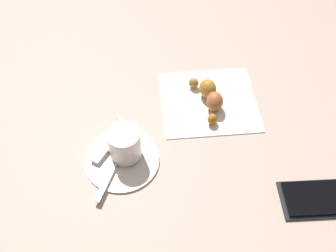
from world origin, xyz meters
The scene contains 8 objects.
ground_plane centered at (0.00, 0.00, 0.00)m, with size 1.80×1.80×0.00m, color #B49B8E.
saucer centered at (-0.10, -0.03, 0.00)m, with size 0.13×0.13×0.01m, color silver.
espresso_cup centered at (-0.09, -0.02, 0.04)m, with size 0.06×0.09×0.06m.
teaspoon centered at (-0.10, -0.02, 0.01)m, with size 0.09×0.12×0.01m.
sugar_packet centered at (-0.12, 0.00, 0.01)m, with size 0.06×0.02×0.01m, color white.
napkin centered at (0.10, 0.05, 0.00)m, with size 0.19×0.17×0.00m, color white.
croissant centered at (0.10, 0.05, 0.02)m, with size 0.05×0.12×0.04m.
cell_phone centered at (0.20, -0.21, 0.00)m, with size 0.15×0.11×0.01m.
Camera 1 is at (-0.14, -0.42, 0.60)m, focal length 43.05 mm.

